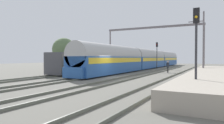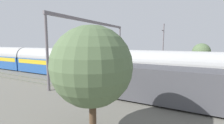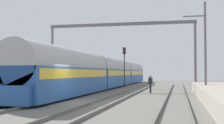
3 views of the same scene
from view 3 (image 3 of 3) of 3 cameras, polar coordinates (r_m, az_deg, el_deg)
The scene contains 10 objects.
ground at distance 19.78m, azimuth -7.44°, elevation -7.72°, with size 120.00×120.00×0.00m, color #65635A.
track_west at distance 20.63m, azimuth -13.21°, elevation -7.22°, with size 1.52×60.00×0.16m.
track_east at distance 19.13m, azimuth -1.20°, elevation -7.69°, with size 1.52×60.00×0.16m.
track_far_east at distance 18.57m, azimuth 12.18°, elevation -7.81°, with size 1.52×60.00×0.16m.
passenger_train at distance 40.08m, azimuth -0.19°, elevation -2.03°, with size 2.93×49.20×3.82m.
freight_car at distance 26.29m, azimuth -17.82°, elevation -3.01°, with size 2.80×13.00×2.70m.
person_crossing at distance 28.59m, azimuth 7.40°, elevation -3.89°, with size 0.38×0.46×1.73m.
railway_signal_far at distance 39.25m, azimuth 2.38°, elevation 0.02°, with size 0.36×0.30×5.30m.
catenary_gantry at distance 35.09m, azimuth 1.53°, elevation 4.51°, with size 17.56×0.28×7.86m.
catenary_pole_east_mid at distance 26.34m, azimuth 17.41°, elevation 2.81°, with size 1.90×0.20×8.00m.
Camera 3 is at (6.78, -18.47, 1.96)m, focal length 47.52 mm.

